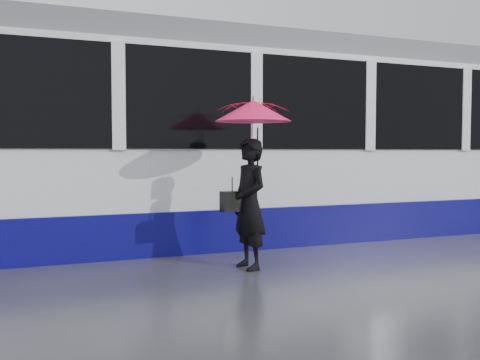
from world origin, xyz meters
name	(u,v)px	position (x,y,z in m)	size (l,w,h in m)	color
ground	(303,266)	(0.00, 0.00, 0.00)	(90.00, 90.00, 0.00)	#2E2E33
rails	(233,237)	(0.00, 2.50, 0.01)	(34.00, 1.51, 0.02)	#3F3D38
tram	(0,139)	(-3.60, 2.50, 1.64)	(26.00, 2.56, 3.35)	white
woman	(249,204)	(-0.69, 0.12, 0.81)	(0.59, 0.39, 1.62)	black
umbrella	(253,126)	(-0.64, 0.12, 1.78)	(1.08, 1.08, 1.10)	#DF1279
handbag	(232,201)	(-0.91, 0.14, 0.85)	(0.30, 0.16, 0.43)	black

